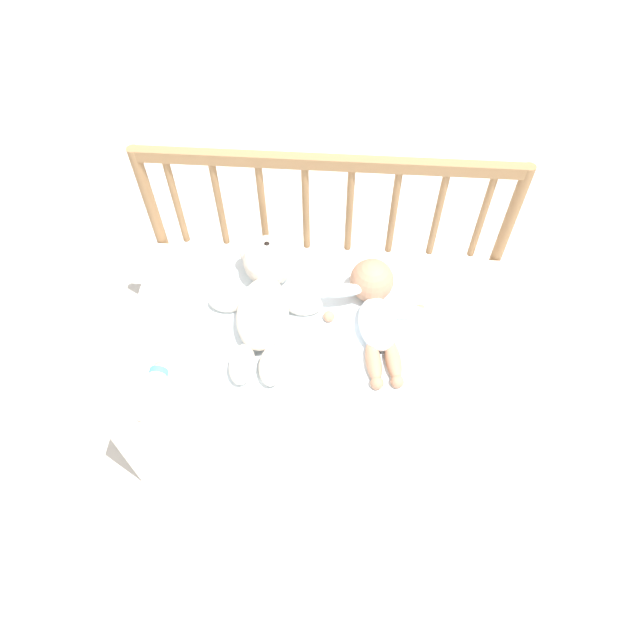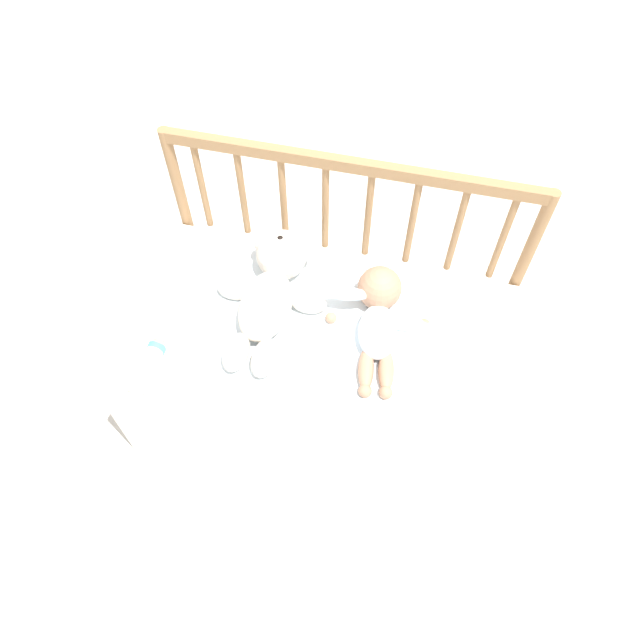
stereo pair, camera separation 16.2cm
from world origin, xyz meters
The scene contains 7 objects.
ground_plane centered at (0.00, 0.00, 0.00)m, with size 12.00×12.00×0.00m, color silver.
crib_mattress centered at (0.00, 0.00, 0.23)m, with size 1.13×0.64×0.47m.
crib_rail centered at (0.00, 0.34, 0.58)m, with size 1.13×0.04×0.83m.
blanket centered at (-0.02, 0.02, 0.47)m, with size 0.88×0.57×0.01m.
teddy_bear centered at (-0.17, 0.08, 0.53)m, with size 0.34×0.48×0.16m.
baby centered at (0.16, 0.07, 0.51)m, with size 0.34×0.41×0.13m.
baby_bottle centered at (-0.43, -0.23, 0.49)m, with size 0.05×0.18×0.05m.
Camera 1 is at (0.06, -0.92, 1.85)m, focal length 32.00 mm.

